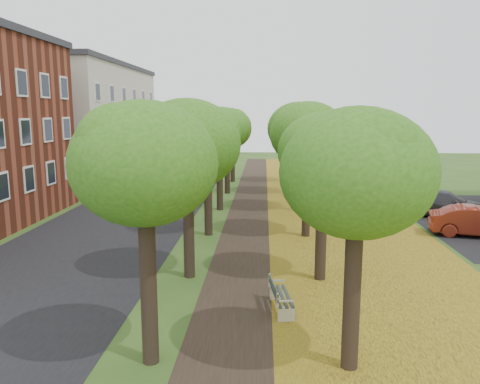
# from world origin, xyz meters

# --- Properties ---
(ground) EXTENTS (120.00, 120.00, 0.00)m
(ground) POSITION_xyz_m (0.00, 0.00, 0.00)
(ground) COLOR #2D4C19
(ground) RESTS_ON ground
(street_asphalt) EXTENTS (8.00, 70.00, 0.01)m
(street_asphalt) POSITION_xyz_m (-7.50, 15.00, 0.00)
(street_asphalt) COLOR black
(street_asphalt) RESTS_ON ground
(footpath) EXTENTS (3.20, 70.00, 0.01)m
(footpath) POSITION_xyz_m (0.00, 15.00, 0.00)
(footpath) COLOR black
(footpath) RESTS_ON ground
(leaf_verge) EXTENTS (7.50, 70.00, 0.01)m
(leaf_verge) POSITION_xyz_m (5.00, 15.00, 0.01)
(leaf_verge) COLOR gold
(leaf_verge) RESTS_ON ground
(tree_row_west) EXTENTS (3.61, 33.61, 6.36)m
(tree_row_west) POSITION_xyz_m (-2.20, 15.00, 4.78)
(tree_row_west) COLOR black
(tree_row_west) RESTS_ON ground
(tree_row_east) EXTENTS (3.61, 33.61, 6.36)m
(tree_row_east) POSITION_xyz_m (2.60, 15.00, 4.78)
(tree_row_east) COLOR black
(tree_row_east) RESTS_ON ground
(building_cream) EXTENTS (10.30, 20.30, 10.40)m
(building_cream) POSITION_xyz_m (-17.00, 33.00, 5.21)
(building_cream) COLOR beige
(building_cream) RESTS_ON ground
(bench) EXTENTS (0.76, 1.87, 0.86)m
(bench) POSITION_xyz_m (1.04, 3.20, 0.45)
(bench) COLOR #2C372F
(bench) RESTS_ON ground
(car_red) EXTENTS (4.71, 2.54, 1.47)m
(car_red) POSITION_xyz_m (11.00, 12.39, 0.74)
(car_red) COLOR maroon
(car_red) RESTS_ON ground
(car_grey) EXTENTS (5.61, 4.03, 1.51)m
(car_grey) POSITION_xyz_m (11.00, 16.79, 0.75)
(car_grey) COLOR #303035
(car_grey) RESTS_ON ground
(car_white) EXTENTS (4.85, 2.93, 1.26)m
(car_white) POSITION_xyz_m (11.00, 19.98, 0.63)
(car_white) COLOR white
(car_white) RESTS_ON ground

